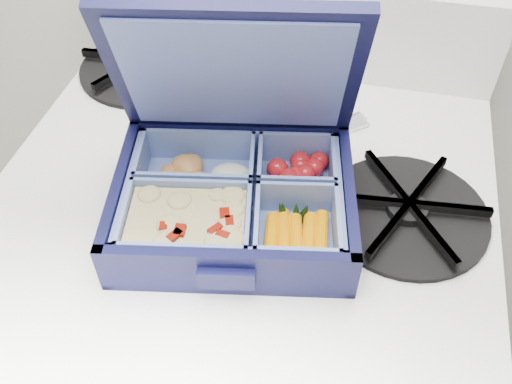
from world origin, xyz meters
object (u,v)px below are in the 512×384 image
(bento_box, at_px, (234,201))
(burner_grate, at_px, (408,208))
(fork, at_px, (297,144))
(stove, at_px, (248,360))

(bento_box, relative_size, burner_grate, 1.37)
(bento_box, relative_size, fork, 1.36)
(bento_box, xyz_separation_m, fork, (0.04, 0.13, -0.03))
(fork, bearing_deg, burner_grate, 17.77)
(stove, relative_size, bento_box, 3.45)
(burner_grate, height_order, fork, burner_grate)
(burner_grate, bearing_deg, stove, 178.42)
(stove, distance_m, fork, 0.43)
(stove, bearing_deg, burner_grate, -1.58)
(stove, relative_size, fork, 4.69)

